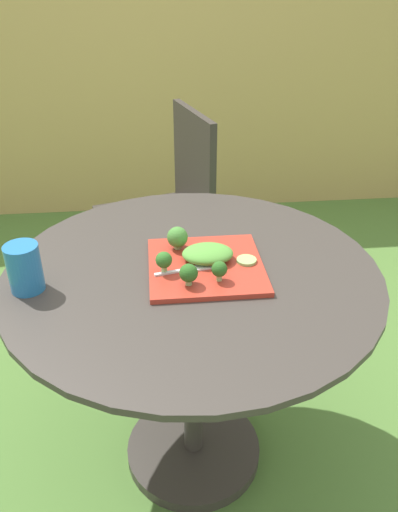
% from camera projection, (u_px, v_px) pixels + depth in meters
% --- Properties ---
extents(ground_plane, '(12.00, 12.00, 0.00)m').
position_uv_depth(ground_plane, '(194.00, 452.00, 1.71)').
color(ground_plane, '#4C7533').
extents(bamboo_fence, '(8.00, 0.08, 1.44)m').
position_uv_depth(bamboo_fence, '(163.00, 96.00, 3.04)').
color(bamboo_fence, tan).
rests_on(bamboo_fence, ground_plane).
extents(patio_table, '(0.99, 0.99, 0.73)m').
position_uv_depth(patio_table, '(193.00, 338.00, 1.45)').
color(patio_table, '#38332D').
rests_on(patio_table, ground_plane).
extents(patio_chair, '(0.55, 0.55, 0.90)m').
position_uv_depth(patio_chair, '(171.00, 198.00, 2.22)').
color(patio_chair, '#332D28').
rests_on(patio_chair, ground_plane).
extents(salad_plate, '(0.30, 0.30, 0.01)m').
position_uv_depth(salad_plate, '(206.00, 267.00, 1.33)').
color(salad_plate, '#AD3323').
rests_on(salad_plate, patio_table).
extents(drinking_glass, '(0.08, 0.08, 0.12)m').
position_uv_depth(drinking_glass, '(25.00, 270.00, 1.23)').
color(drinking_glass, '#236BA8').
rests_on(drinking_glass, patio_table).
extents(fork, '(0.15, 0.05, 0.00)m').
position_uv_depth(fork, '(190.00, 269.00, 1.30)').
color(fork, silver).
rests_on(fork, salad_plate).
extents(lettuce_mound, '(0.14, 0.11, 0.04)m').
position_uv_depth(lettuce_mound, '(208.00, 254.00, 1.34)').
color(lettuce_mound, '#519338').
rests_on(lettuce_mound, salad_plate).
extents(broccoli_floret_0, '(0.04, 0.04, 0.06)m').
position_uv_depth(broccoli_floret_0, '(164.00, 260.00, 1.27)').
color(broccoli_floret_0, '#99B770').
rests_on(broccoli_floret_0, salad_plate).
extents(broccoli_floret_1, '(0.06, 0.06, 0.06)m').
position_uv_depth(broccoli_floret_1, '(177.00, 237.00, 1.38)').
color(broccoli_floret_1, '#99B770').
rests_on(broccoli_floret_1, salad_plate).
extents(broccoli_floret_2, '(0.04, 0.04, 0.05)m').
position_uv_depth(broccoli_floret_2, '(219.00, 269.00, 1.25)').
color(broccoli_floret_2, '#99B770').
rests_on(broccoli_floret_2, salad_plate).
extents(broccoli_floret_3, '(0.05, 0.05, 0.06)m').
position_uv_depth(broccoli_floret_3, '(189.00, 273.00, 1.23)').
color(broccoli_floret_3, '#99B770').
rests_on(broccoli_floret_3, salad_plate).
extents(cucumber_slice_0, '(0.05, 0.05, 0.01)m').
position_uv_depth(cucumber_slice_0, '(247.00, 261.00, 1.33)').
color(cucumber_slice_0, '#8EB766').
rests_on(cucumber_slice_0, salad_plate).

